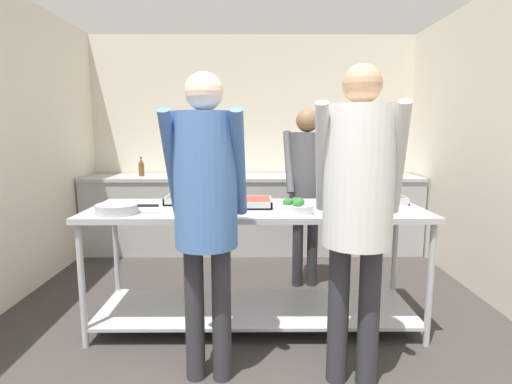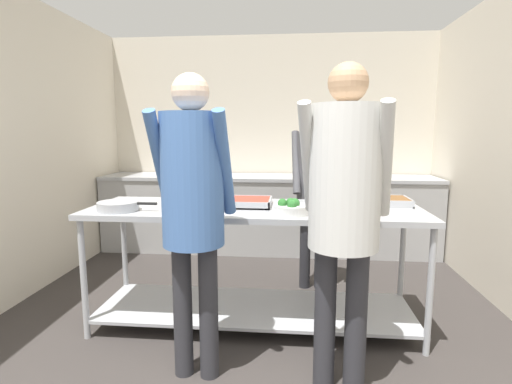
% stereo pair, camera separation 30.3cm
% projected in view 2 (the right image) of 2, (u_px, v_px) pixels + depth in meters
% --- Properties ---
extents(wall_rear, '(4.18, 0.06, 2.65)m').
position_uv_depth(wall_rear, '(270.00, 142.00, 5.15)').
color(wall_rear, beige).
rests_on(wall_rear, ground_plane).
extents(wall_left, '(0.06, 4.17, 2.65)m').
position_uv_depth(wall_left, '(10.00, 148.00, 3.34)').
color(wall_left, beige).
rests_on(wall_left, ground_plane).
extents(back_counter, '(4.02, 0.65, 0.93)m').
position_uv_depth(back_counter, '(267.00, 213.00, 4.91)').
color(back_counter, '#A8A8A8').
rests_on(back_counter, ground_plane).
extents(serving_counter, '(2.44, 0.78, 0.91)m').
position_uv_depth(serving_counter, '(255.00, 246.00, 2.99)').
color(serving_counter, '#ADAFB5').
rests_on(serving_counter, ground_plane).
extents(sauce_pan, '(0.43, 0.29, 0.07)m').
position_uv_depth(sauce_pan, '(118.00, 206.00, 2.82)').
color(sauce_pan, '#ADAFB5').
rests_on(sauce_pan, serving_counter).
extents(serving_tray_roast, '(0.39, 0.31, 0.05)m').
position_uv_depth(serving_tray_roast, '(195.00, 198.00, 3.20)').
color(serving_tray_roast, '#ADAFB5').
rests_on(serving_tray_roast, serving_counter).
extents(serving_tray_vegetables, '(0.39, 0.33, 0.05)m').
position_uv_depth(serving_tray_vegetables, '(245.00, 202.00, 3.01)').
color(serving_tray_vegetables, '#ADAFB5').
rests_on(serving_tray_vegetables, serving_counter).
extents(broccoli_bowl, '(0.24, 0.24, 0.11)m').
position_uv_depth(broccoli_bowl, '(291.00, 208.00, 2.69)').
color(broccoli_bowl, silver).
rests_on(broccoli_bowl, serving_counter).
extents(plate_stack, '(0.25, 0.25, 0.05)m').
position_uv_depth(plate_stack, '(330.00, 205.00, 2.90)').
color(plate_stack, white).
rests_on(plate_stack, serving_counter).
extents(serving_tray_greens, '(0.46, 0.31, 0.05)m').
position_uv_depth(serving_tray_greens, '(378.00, 201.00, 3.07)').
color(serving_tray_greens, '#ADAFB5').
rests_on(serving_tray_greens, serving_counter).
extents(guest_serving_left, '(0.46, 0.36, 1.78)m').
position_uv_depth(guest_serving_left, '(193.00, 195.00, 2.27)').
color(guest_serving_left, '#2D2D33').
rests_on(guest_serving_left, ground_plane).
extents(guest_serving_right, '(0.54, 0.44, 1.82)m').
position_uv_depth(guest_serving_right, '(344.00, 195.00, 2.14)').
color(guest_serving_right, '#2D2D33').
rests_on(guest_serving_right, ground_plane).
extents(cook_behind_counter, '(0.43, 0.35, 1.67)m').
position_uv_depth(cook_behind_counter, '(314.00, 178.00, 3.64)').
color(cook_behind_counter, '#2D2D33').
rests_on(cook_behind_counter, ground_plane).
extents(water_bottle, '(0.07, 0.07, 0.23)m').
position_uv_depth(water_bottle, '(160.00, 166.00, 4.96)').
color(water_bottle, brown).
rests_on(water_bottle, back_counter).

